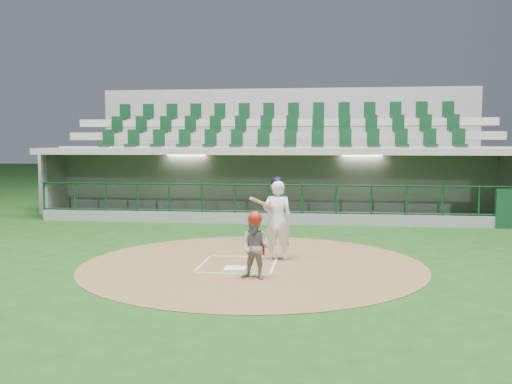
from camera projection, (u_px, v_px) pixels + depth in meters
The scene contains 8 objects.
ground at pixel (240, 262), 12.22m from camera, with size 120.00×120.00×0.00m, color #153E11.
dirt_circle at pixel (253, 264), 11.98m from camera, with size 7.20×7.20×0.01m, color brown.
home_plate at pixel (235, 268), 11.52m from camera, with size 0.43×0.43×0.02m, color white.
batter_box_chalk at pixel (238, 264), 11.92m from camera, with size 1.55×1.80×0.01m.
dugout_structure at pixel (273, 189), 19.88m from camera, with size 16.40×3.70×3.00m.
seating_deck at pixel (281, 172), 22.89m from camera, with size 17.00×6.72×5.15m.
batter at pixel (277, 218), 12.38m from camera, with size 0.87×0.87×1.82m.
catcher at pixel (255, 246), 10.62m from camera, with size 0.68×0.59×1.27m.
Camera 1 is at (1.80, -11.92, 2.52)m, focal length 40.00 mm.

